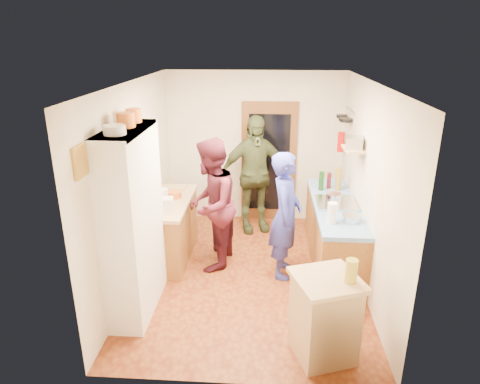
# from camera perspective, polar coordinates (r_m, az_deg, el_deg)

# --- Properties ---
(floor) EXTENTS (3.00, 4.00, 0.02)m
(floor) POSITION_cam_1_polar(r_m,az_deg,el_deg) (6.07, 1.18, -10.97)
(floor) COLOR brown
(floor) RESTS_ON ground
(ceiling) EXTENTS (3.00, 4.00, 0.02)m
(ceiling) POSITION_cam_1_polar(r_m,az_deg,el_deg) (5.22, 1.39, 14.46)
(ceiling) COLOR silver
(ceiling) RESTS_ON ground
(wall_back) EXTENTS (3.00, 0.02, 2.60)m
(wall_back) POSITION_cam_1_polar(r_m,az_deg,el_deg) (7.43, 1.97, 5.91)
(wall_back) COLOR silver
(wall_back) RESTS_ON ground
(wall_front) EXTENTS (3.00, 0.02, 2.60)m
(wall_front) POSITION_cam_1_polar(r_m,az_deg,el_deg) (3.68, -0.14, -9.66)
(wall_front) COLOR silver
(wall_front) RESTS_ON ground
(wall_left) EXTENTS (0.02, 4.00, 2.60)m
(wall_left) POSITION_cam_1_polar(r_m,az_deg,el_deg) (5.77, -13.88, 1.08)
(wall_left) COLOR silver
(wall_left) RESTS_ON ground
(wall_right) EXTENTS (0.02, 4.00, 2.60)m
(wall_right) POSITION_cam_1_polar(r_m,az_deg,el_deg) (5.65, 16.75, 0.41)
(wall_right) COLOR silver
(wall_right) RESTS_ON ground
(door_frame) EXTENTS (0.95, 0.06, 2.10)m
(door_frame) POSITION_cam_1_polar(r_m,az_deg,el_deg) (7.46, 3.86, 3.93)
(door_frame) COLOR brown
(door_frame) RESTS_ON ground
(door_glass) EXTENTS (0.70, 0.02, 1.70)m
(door_glass) POSITION_cam_1_polar(r_m,az_deg,el_deg) (7.42, 3.86, 3.86)
(door_glass) COLOR black
(door_glass) RESTS_ON door_frame
(hutch_body) EXTENTS (0.40, 1.20, 2.20)m
(hutch_body) POSITION_cam_1_polar(r_m,az_deg,el_deg) (5.07, -14.04, -4.06)
(hutch_body) COLOR white
(hutch_body) RESTS_ON ground
(hutch_top_shelf) EXTENTS (0.40, 1.14, 0.04)m
(hutch_top_shelf) POSITION_cam_1_polar(r_m,az_deg,el_deg) (4.74, -15.14, 7.94)
(hutch_top_shelf) COLOR white
(hutch_top_shelf) RESTS_ON hutch_body
(plate_stack) EXTENTS (0.22, 0.22, 0.09)m
(plate_stack) POSITION_cam_1_polar(r_m,az_deg,el_deg) (4.46, -16.38, 7.95)
(plate_stack) COLOR white
(plate_stack) RESTS_ON hutch_top_shelf
(orange_pot_a) EXTENTS (0.20, 0.20, 0.16)m
(orange_pot_a) POSITION_cam_1_polar(r_m,az_deg,el_deg) (4.79, -14.99, 9.28)
(orange_pot_a) COLOR orange
(orange_pot_a) RESTS_ON hutch_top_shelf
(orange_pot_b) EXTENTS (0.17, 0.17, 0.15)m
(orange_pot_b) POSITION_cam_1_polar(r_m,az_deg,el_deg) (5.05, -14.00, 9.88)
(orange_pot_b) COLOR orange
(orange_pot_b) RESTS_ON hutch_top_shelf
(left_counter_base) EXTENTS (0.60, 1.40, 0.85)m
(left_counter_base) POSITION_cam_1_polar(r_m,az_deg,el_deg) (6.41, -9.42, -5.05)
(left_counter_base) COLOR olive
(left_counter_base) RESTS_ON ground
(left_counter_top) EXTENTS (0.64, 1.44, 0.05)m
(left_counter_top) POSITION_cam_1_polar(r_m,az_deg,el_deg) (6.24, -9.65, -1.31)
(left_counter_top) COLOR tan
(left_counter_top) RESTS_ON left_counter_base
(toaster) EXTENTS (0.28, 0.20, 0.20)m
(toaster) POSITION_cam_1_polar(r_m,az_deg,el_deg) (5.80, -10.16, -1.72)
(toaster) COLOR white
(toaster) RESTS_ON left_counter_top
(kettle) EXTENTS (0.18, 0.18, 0.20)m
(kettle) POSITION_cam_1_polar(r_m,az_deg,el_deg) (6.11, -10.38, -0.55)
(kettle) COLOR white
(kettle) RESTS_ON left_counter_top
(orange_bowl) EXTENTS (0.21, 0.21, 0.09)m
(orange_bowl) POSITION_cam_1_polar(r_m,az_deg,el_deg) (6.30, -8.75, -0.34)
(orange_bowl) COLOR orange
(orange_bowl) RESTS_ON left_counter_top
(chopping_board) EXTENTS (0.31, 0.24, 0.02)m
(chopping_board) POSITION_cam_1_polar(r_m,az_deg,el_deg) (6.70, -8.51, 0.61)
(chopping_board) COLOR tan
(chopping_board) RESTS_ON left_counter_top
(right_counter_base) EXTENTS (0.60, 2.20, 0.84)m
(right_counter_base) POSITION_cam_1_polar(r_m,az_deg,el_deg) (6.38, 12.30, -5.46)
(right_counter_base) COLOR olive
(right_counter_base) RESTS_ON ground
(right_counter_top) EXTENTS (0.62, 2.22, 0.06)m
(right_counter_top) POSITION_cam_1_polar(r_m,az_deg,el_deg) (6.20, 12.61, -1.70)
(right_counter_top) COLOR blue
(right_counter_top) RESTS_ON right_counter_base
(hob) EXTENTS (0.55, 0.58, 0.04)m
(hob) POSITION_cam_1_polar(r_m,az_deg,el_deg) (6.14, 12.71, -1.44)
(hob) COLOR silver
(hob) RESTS_ON right_counter_top
(pot_on_hob) EXTENTS (0.21, 0.21, 0.13)m
(pot_on_hob) POSITION_cam_1_polar(r_m,az_deg,el_deg) (6.06, 12.35, -0.80)
(pot_on_hob) COLOR silver
(pot_on_hob) RESTS_ON hob
(bottle_a) EXTENTS (0.09, 0.09, 0.29)m
(bottle_a) POSITION_cam_1_polar(r_m,az_deg,el_deg) (6.62, 10.79, 1.45)
(bottle_a) COLOR #143F14
(bottle_a) RESTS_ON right_counter_top
(bottle_b) EXTENTS (0.07, 0.07, 0.25)m
(bottle_b) POSITION_cam_1_polar(r_m,az_deg,el_deg) (6.73, 11.79, 1.51)
(bottle_b) COLOR #591419
(bottle_b) RESTS_ON right_counter_top
(bottle_c) EXTENTS (0.09, 0.09, 0.35)m
(bottle_c) POSITION_cam_1_polar(r_m,az_deg,el_deg) (6.66, 13.01, 1.64)
(bottle_c) COLOR olive
(bottle_c) RESTS_ON right_counter_top
(paper_towel) EXTENTS (0.15, 0.15, 0.27)m
(paper_towel) POSITION_cam_1_polar(r_m,az_deg,el_deg) (5.49, 12.20, -2.75)
(paper_towel) COLOR white
(paper_towel) RESTS_ON right_counter_top
(mixing_bowl) EXTENTS (0.24, 0.24, 0.09)m
(mixing_bowl) POSITION_cam_1_polar(r_m,az_deg,el_deg) (5.62, 14.57, -3.38)
(mixing_bowl) COLOR silver
(mixing_bowl) RESTS_ON right_counter_top
(island_base) EXTENTS (0.70, 0.70, 0.86)m
(island_base) POSITION_cam_1_polar(r_m,az_deg,el_deg) (4.59, 11.14, -16.29)
(island_base) COLOR tan
(island_base) RESTS_ON ground
(island_top) EXTENTS (0.79, 0.79, 0.05)m
(island_top) POSITION_cam_1_polar(r_m,az_deg,el_deg) (4.34, 11.55, -11.44)
(island_top) COLOR tan
(island_top) RESTS_ON island_base
(cutting_board) EXTENTS (0.42, 0.38, 0.02)m
(cutting_board) POSITION_cam_1_polar(r_m,az_deg,el_deg) (4.35, 10.66, -11.12)
(cutting_board) COLOR white
(cutting_board) RESTS_ON island_top
(oil_jar) EXTENTS (0.15, 0.15, 0.24)m
(oil_jar) POSITION_cam_1_polar(r_m,az_deg,el_deg) (4.25, 14.61, -10.14)
(oil_jar) COLOR #AD9E2D
(oil_jar) RESTS_ON island_top
(pan_rail) EXTENTS (0.02, 0.65, 0.02)m
(pan_rail) POSITION_cam_1_polar(r_m,az_deg,el_deg) (6.92, 14.30, 10.58)
(pan_rail) COLOR silver
(pan_rail) RESTS_ON wall_right
(pan_hang_a) EXTENTS (0.18, 0.18, 0.05)m
(pan_hang_a) POSITION_cam_1_polar(r_m,az_deg,el_deg) (6.76, 13.95, 9.28)
(pan_hang_a) COLOR black
(pan_hang_a) RESTS_ON pan_rail
(pan_hang_b) EXTENTS (0.16, 0.16, 0.05)m
(pan_hang_b) POSITION_cam_1_polar(r_m,az_deg,el_deg) (6.95, 13.67, 9.43)
(pan_hang_b) COLOR black
(pan_hang_b) RESTS_ON pan_rail
(pan_hang_c) EXTENTS (0.17, 0.17, 0.05)m
(pan_hang_c) POSITION_cam_1_polar(r_m,az_deg,el_deg) (7.15, 13.42, 9.81)
(pan_hang_c) COLOR black
(pan_hang_c) RESTS_ON pan_rail
(wall_shelf) EXTENTS (0.26, 0.42, 0.03)m
(wall_shelf) POSITION_cam_1_polar(r_m,az_deg,el_deg) (5.93, 14.91, 5.55)
(wall_shelf) COLOR tan
(wall_shelf) RESTS_ON wall_right
(radio) EXTENTS (0.27, 0.34, 0.15)m
(radio) POSITION_cam_1_polar(r_m,az_deg,el_deg) (5.91, 14.99, 6.39)
(radio) COLOR silver
(radio) RESTS_ON wall_shelf
(ext_bracket) EXTENTS (0.06, 0.10, 0.04)m
(ext_bracket) POSITION_cam_1_polar(r_m,az_deg,el_deg) (7.20, 13.74, 6.11)
(ext_bracket) COLOR black
(ext_bracket) RESTS_ON wall_right
(fire_extinguisher) EXTENTS (0.11, 0.11, 0.32)m
(fire_extinguisher) POSITION_cam_1_polar(r_m,az_deg,el_deg) (7.18, 13.30, 6.52)
(fire_extinguisher) COLOR red
(fire_extinguisher) RESTS_ON wall_right
(picture_frame) EXTENTS (0.03, 0.25, 0.30)m
(picture_frame) POSITION_cam_1_polar(r_m,az_deg,el_deg) (4.16, -20.53, 3.84)
(picture_frame) COLOR gold
(picture_frame) RESTS_ON wall_left
(person_hob) EXTENTS (0.50, 0.69, 1.74)m
(person_hob) POSITION_cam_1_polar(r_m,az_deg,el_deg) (5.71, 6.39, -3.27)
(person_hob) COLOR #3037A5
(person_hob) RESTS_ON ground
(person_left) EXTENTS (0.82, 0.99, 1.86)m
(person_left) POSITION_cam_1_polar(r_m,az_deg,el_deg) (5.94, -3.47, -1.58)
(person_left) COLOR #491723
(person_left) RESTS_ON ground
(person_back) EXTENTS (1.24, 0.81, 1.96)m
(person_back) POSITION_cam_1_polar(r_m,az_deg,el_deg) (7.03, 1.97, 2.35)
(person_back) COLOR #394224
(person_back) RESTS_ON ground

